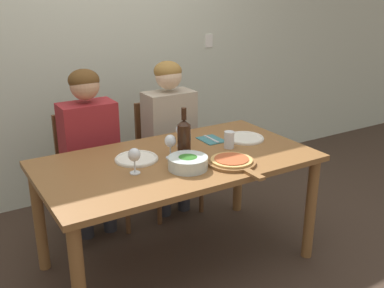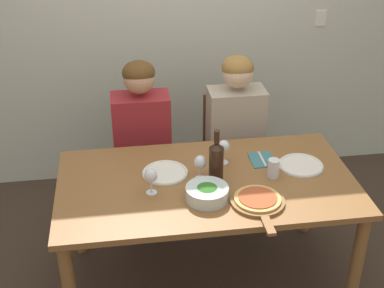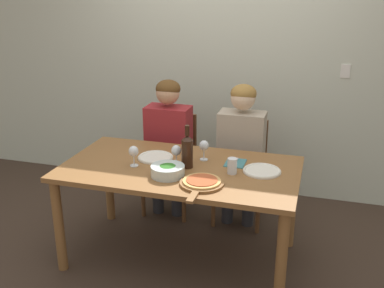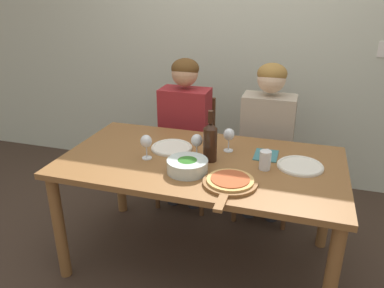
{
  "view_description": "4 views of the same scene",
  "coord_description": "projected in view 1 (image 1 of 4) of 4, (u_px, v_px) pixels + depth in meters",
  "views": [
    {
      "loc": [
        -1.26,
        -2.24,
        1.75
      ],
      "look_at": [
        0.14,
        0.06,
        0.79
      ],
      "focal_mm": 42.0,
      "sensor_mm": 36.0,
      "label": 1
    },
    {
      "loc": [
        -0.45,
        -2.49,
        2.39
      ],
      "look_at": [
        -0.07,
        0.11,
        0.92
      ],
      "focal_mm": 50.0,
      "sensor_mm": 36.0,
      "label": 2
    },
    {
      "loc": [
        0.92,
        -2.81,
        1.96
      ],
      "look_at": [
        0.04,
        0.16,
        0.86
      ],
      "focal_mm": 42.0,
      "sensor_mm": 36.0,
      "label": 3
    },
    {
      "loc": [
        0.55,
        -1.96,
        1.7
      ],
      "look_at": [
        -0.08,
        0.07,
        0.81
      ],
      "focal_mm": 35.0,
      "sensor_mm": 36.0,
      "label": 4
    }
  ],
  "objects": [
    {
      "name": "ground_plane",
      "position": [
        178.0,
        261.0,
        3.0
      ],
      "size": [
        40.0,
        40.0,
        0.0
      ],
      "primitive_type": "plane",
      "color": "#3D2D23"
    },
    {
      "name": "back_wall",
      "position": [
        94.0,
        36.0,
        3.64
      ],
      "size": [
        10.0,
        0.06,
        2.7
      ],
      "color": "beige",
      "rests_on": "ground"
    },
    {
      "name": "dining_table",
      "position": [
        177.0,
        172.0,
        2.78
      ],
      "size": [
        1.68,
        0.91,
        0.74
      ],
      "color": "brown",
      "rests_on": "ground"
    },
    {
      "name": "chair_left",
      "position": [
        87.0,
        167.0,
        3.3
      ],
      "size": [
        0.42,
        0.42,
        0.87
      ],
      "color": "brown",
      "rests_on": "ground"
    },
    {
      "name": "chair_right",
      "position": [
        164.0,
        152.0,
        3.62
      ],
      "size": [
        0.42,
        0.42,
        0.87
      ],
      "color": "brown",
      "rests_on": "ground"
    },
    {
      "name": "person_woman",
      "position": [
        90.0,
        139.0,
        3.13
      ],
      "size": [
        0.47,
        0.51,
        1.22
      ],
      "color": "#28282D",
      "rests_on": "ground"
    },
    {
      "name": "person_man",
      "position": [
        170.0,
        125.0,
        3.45
      ],
      "size": [
        0.47,
        0.51,
        1.22
      ],
      "color": "#28282D",
      "rests_on": "ground"
    },
    {
      "name": "wine_bottle",
      "position": [
        184.0,
        137.0,
        2.74
      ],
      "size": [
        0.08,
        0.08,
        0.31
      ],
      "color": "black",
      "rests_on": "dining_table"
    },
    {
      "name": "broccoli_bowl",
      "position": [
        188.0,
        163.0,
        2.58
      ],
      "size": [
        0.23,
        0.23,
        0.08
      ],
      "color": "silver",
      "rests_on": "dining_table"
    },
    {
      "name": "dinner_plate_left",
      "position": [
        137.0,
        158.0,
        2.72
      ],
      "size": [
        0.26,
        0.26,
        0.02
      ],
      "color": "silver",
      "rests_on": "dining_table"
    },
    {
      "name": "dinner_plate_right",
      "position": [
        245.0,
        138.0,
        3.08
      ],
      "size": [
        0.26,
        0.26,
        0.02
      ],
      "color": "silver",
      "rests_on": "dining_table"
    },
    {
      "name": "pizza_on_board",
      "position": [
        232.0,
        162.0,
        2.65
      ],
      "size": [
        0.29,
        0.43,
        0.04
      ],
      "color": "brown",
      "rests_on": "dining_table"
    },
    {
      "name": "wine_glass_left",
      "position": [
        134.0,
        156.0,
        2.5
      ],
      "size": [
        0.07,
        0.07,
        0.15
      ],
      "color": "silver",
      "rests_on": "dining_table"
    },
    {
      "name": "wine_glass_right",
      "position": [
        181.0,
        131.0,
        2.92
      ],
      "size": [
        0.07,
        0.07,
        0.15
      ],
      "color": "silver",
      "rests_on": "dining_table"
    },
    {
      "name": "wine_glass_centre",
      "position": [
        170.0,
        142.0,
        2.72
      ],
      "size": [
        0.07,
        0.07,
        0.15
      ],
      "color": "silver",
      "rests_on": "dining_table"
    },
    {
      "name": "water_tumbler",
      "position": [
        229.0,
        140.0,
        2.91
      ],
      "size": [
        0.07,
        0.07,
        0.11
      ],
      "color": "silver",
      "rests_on": "dining_table"
    },
    {
      "name": "fork_on_napkin",
      "position": [
        211.0,
        140.0,
        3.07
      ],
      "size": [
        0.14,
        0.18,
        0.01
      ],
      "color": "#387075",
      "rests_on": "dining_table"
    }
  ]
}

